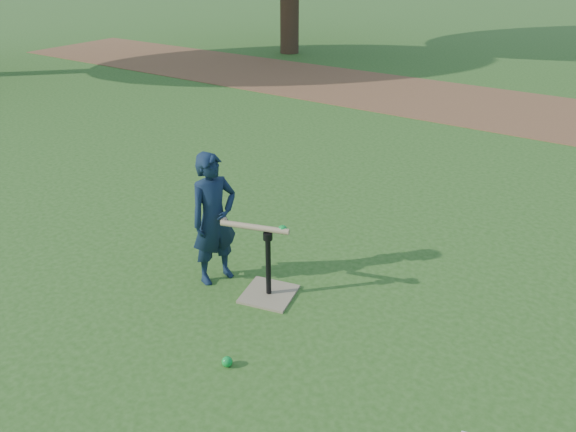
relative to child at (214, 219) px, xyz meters
The scene contains 6 objects.
ground 0.68m from the child, 45.26° to the right, with size 80.00×80.00×0.00m, color #285116.
dirt_strip 7.30m from the child, 88.24° to the left, with size 24.00×3.00×0.01m, color brown.
child is the anchor object (origin of this frame).
wiffle_ball_ground 1.33m from the child, 46.28° to the right, with size 0.08×0.08×0.08m, color #0D962D.
batting_tee 0.74m from the child, ahead, with size 0.52×0.52×0.61m.
swing_action 0.45m from the child, ahead, with size 0.63×0.24×0.08m.
Camera 1 is at (2.76, -3.03, 2.80)m, focal length 35.00 mm.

